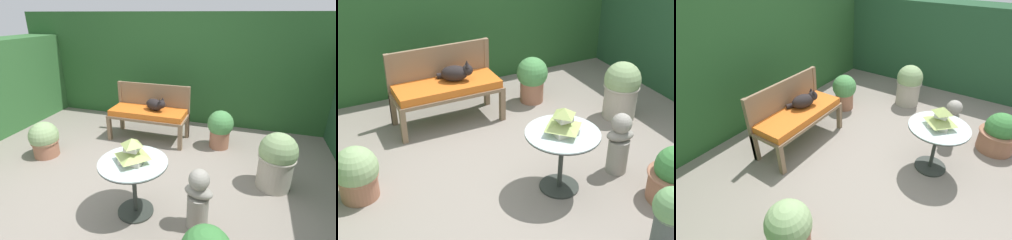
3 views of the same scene
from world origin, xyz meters
The scene contains 11 objects.
ground centered at (0.00, 0.00, 0.00)m, with size 30.00×30.00×0.00m, color gray.
foliage_hedge_back centered at (0.00, 2.52, 0.97)m, with size 6.40×1.00×1.94m, color #285628.
garden_bench centered at (-0.25, 1.12, 0.42)m, with size 1.23×0.51×0.50m.
bench_backrest centered at (-0.25, 1.36, 0.61)m, with size 1.23×0.06×0.86m.
cat centered at (-0.13, 1.13, 0.60)m, with size 0.37×0.32×0.23m.
patio_table centered at (0.25, -0.52, 0.47)m, with size 0.68×0.68×0.60m.
pagoda_birdhouse centered at (0.25, -0.52, 0.70)m, with size 0.28×0.28×0.25m.
garden_bust centered at (0.89, -0.53, 0.32)m, with size 0.30×0.21×0.63m.
potted_plant_hedge_corner centered at (1.62, 0.36, 0.36)m, with size 0.42×0.42×0.69m.
potted_plant_bench_left centered at (0.88, 1.18, 0.32)m, with size 0.39×0.39×0.58m.
potted_plant_table_near centered at (-1.46, 0.17, 0.25)m, with size 0.41×0.41×0.51m.
Camera 1 is at (1.22, -2.48, 1.91)m, focal length 28.00 mm.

